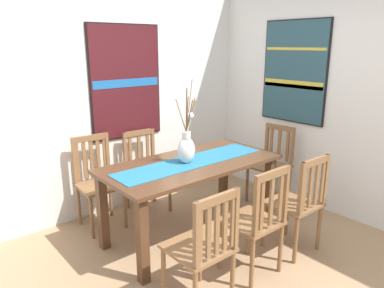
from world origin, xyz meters
The scene contains 14 objects.
ground_plane centered at (0.00, 0.00, -0.01)m, with size 6.40×6.40×0.03m, color #A37F5B.
wall_back centered at (0.00, 1.86, 1.35)m, with size 6.40×0.12×2.70m, color silver.
wall_side centered at (1.86, 0.00, 1.35)m, with size 0.12×6.40×2.70m, color silver.
dining_table centered at (0.23, 0.73, 0.65)m, with size 1.73×0.84×0.78m.
table_runner centered at (0.23, 0.73, 0.78)m, with size 1.60×0.36×0.01m, color #236B93.
centerpiece_vase centered at (0.17, 0.73, 0.93)m, with size 0.23×0.20×0.78m.
chair_0 centered at (0.79, -0.12, 0.49)m, with size 0.43×0.43×0.94m.
chair_1 centered at (-0.38, -0.13, 0.49)m, with size 0.42×0.42×0.93m.
chair_2 centered at (0.22, 1.54, 0.48)m, with size 0.45×0.45×0.92m.
chair_3 centered at (-0.37, 1.53, 0.50)m, with size 0.44×0.44×0.96m.
chair_4 centered at (0.22, -0.11, 0.49)m, with size 0.42×0.42×0.96m.
chair_5 centered at (1.51, 0.74, 0.48)m, with size 0.45×0.45×0.93m.
painting_on_back_wall centered at (0.17, 1.79, 1.46)m, with size 0.88×0.05×1.26m.
painting_on_side_wall centered at (1.79, 0.71, 1.55)m, with size 0.05×0.86×1.18m.
Camera 1 is at (-1.90, -1.82, 1.87)m, focal length 33.96 mm.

